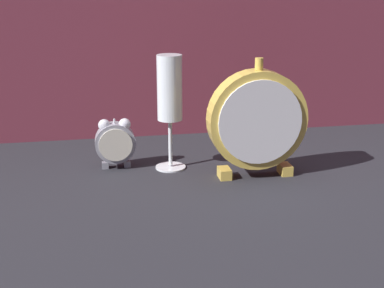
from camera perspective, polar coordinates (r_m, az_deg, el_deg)
The scene contains 4 objects.
ground_plane at distance 0.90m, azimuth 0.93°, elevation -4.65°, with size 4.00×4.00×0.00m, color #232328.
alarm_clock_twin_bell at distance 0.99m, azimuth -8.19°, elevation 0.30°, with size 0.07×0.03×0.09m.
mantel_clock_silver at distance 0.93m, azimuth 6.96°, elevation 2.51°, with size 0.17×0.04×0.21m.
champagne_flute at distance 0.96m, azimuth -2.39°, elevation 5.14°, with size 0.06×0.06×0.21m.
Camera 1 is at (-0.17, -0.82, 0.34)m, focal length 50.00 mm.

